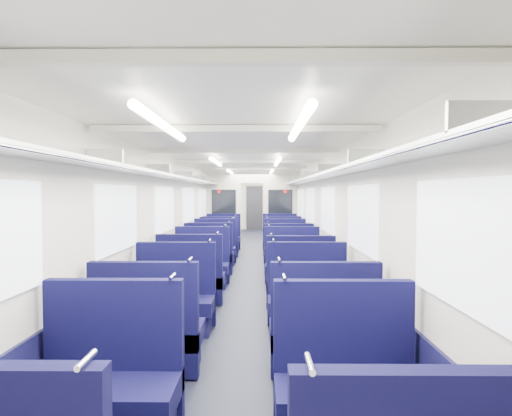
# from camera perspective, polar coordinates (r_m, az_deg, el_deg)

# --- Properties ---
(floor) EXTENTS (2.80, 18.00, 0.01)m
(floor) POSITION_cam_1_polar(r_m,az_deg,el_deg) (9.97, -0.84, -7.71)
(floor) COLOR black
(floor) RESTS_ON ground
(ceiling) EXTENTS (2.80, 18.00, 0.01)m
(ceiling) POSITION_cam_1_polar(r_m,az_deg,el_deg) (9.84, -0.85, 5.90)
(ceiling) COLOR silver
(ceiling) RESTS_ON wall_left
(wall_left) EXTENTS (0.02, 18.00, 2.35)m
(wall_left) POSITION_cam_1_polar(r_m,az_deg,el_deg) (9.96, -8.93, -0.93)
(wall_left) COLOR beige
(wall_left) RESTS_ON floor
(dado_left) EXTENTS (0.03, 17.90, 0.70)m
(dado_left) POSITION_cam_1_polar(r_m,az_deg,el_deg) (10.04, -8.81, -5.64)
(dado_left) COLOR black
(dado_left) RESTS_ON floor
(wall_right) EXTENTS (0.02, 18.00, 2.35)m
(wall_right) POSITION_cam_1_polar(r_m,az_deg,el_deg) (9.90, 7.28, -0.95)
(wall_right) COLOR beige
(wall_right) RESTS_ON floor
(dado_right) EXTENTS (0.03, 17.90, 0.70)m
(dado_right) POSITION_cam_1_polar(r_m,az_deg,el_deg) (9.98, 7.17, -5.68)
(dado_right) COLOR black
(dado_right) RESTS_ON floor
(wall_far) EXTENTS (2.80, 0.02, 2.35)m
(wall_far) POSITION_cam_1_polar(r_m,az_deg,el_deg) (18.82, -0.22, 0.57)
(wall_far) COLOR beige
(wall_far) RESTS_ON floor
(luggage_rack_left) EXTENTS (0.36, 17.40, 0.18)m
(luggage_rack_left) POSITION_cam_1_polar(r_m,az_deg,el_deg) (9.92, -7.89, 3.67)
(luggage_rack_left) COLOR #B2B5BA
(luggage_rack_left) RESTS_ON wall_left
(luggage_rack_right) EXTENTS (0.36, 17.40, 0.18)m
(luggage_rack_right) POSITION_cam_1_polar(r_m,az_deg,el_deg) (9.87, 6.22, 3.69)
(luggage_rack_right) COLOR #B2B5BA
(luggage_rack_right) RESTS_ON wall_right
(windows) EXTENTS (2.78, 15.60, 0.75)m
(windows) POSITION_cam_1_polar(r_m,az_deg,el_deg) (9.36, -0.91, 0.39)
(windows) COLOR white
(windows) RESTS_ON wall_left
(ceiling_fittings) EXTENTS (2.70, 16.06, 0.11)m
(ceiling_fittings) POSITION_cam_1_polar(r_m,az_deg,el_deg) (9.57, -0.89, 5.64)
(ceiling_fittings) COLOR beige
(ceiling_fittings) RESTS_ON ceiling
(end_door) EXTENTS (0.75, 0.06, 2.00)m
(end_door) POSITION_cam_1_polar(r_m,az_deg,el_deg) (18.77, -0.22, 0.03)
(end_door) COLOR black
(end_door) RESTS_ON floor
(bulkhead) EXTENTS (2.80, 0.10, 2.35)m
(bulkhead) POSITION_cam_1_polar(r_m,az_deg,el_deg) (12.67, -0.55, 0.02)
(bulkhead) COLOR beige
(bulkhead) RESTS_ON floor
(seat_2) EXTENTS (1.00, 0.55, 1.12)m
(seat_2) POSITION_cam_1_polar(r_m,az_deg,el_deg) (3.28, -19.94, -22.69)
(seat_2) COLOR #0C0B37
(seat_2) RESTS_ON floor
(seat_3) EXTENTS (1.00, 0.55, 1.12)m
(seat_3) POSITION_cam_1_polar(r_m,az_deg,el_deg) (3.15, 12.55, -23.71)
(seat_3) COLOR #0C0B37
(seat_3) RESTS_ON floor
(seat_4) EXTENTS (1.00, 0.55, 1.12)m
(seat_4) POSITION_cam_1_polar(r_m,az_deg,el_deg) (4.19, -14.83, -17.04)
(seat_4) COLOR #0C0B37
(seat_4) RESTS_ON floor
(seat_5) EXTENTS (1.00, 0.55, 1.12)m
(seat_5) POSITION_cam_1_polar(r_m,az_deg,el_deg) (4.10, 9.36, -17.43)
(seat_5) COLOR #0C0B37
(seat_5) RESTS_ON floor
(seat_6) EXTENTS (1.00, 0.55, 1.12)m
(seat_6) POSITION_cam_1_polar(r_m,az_deg,el_deg) (5.28, -11.36, -12.91)
(seat_6) COLOR #0C0B37
(seat_6) RESTS_ON floor
(seat_7) EXTENTS (1.00, 0.55, 1.12)m
(seat_7) POSITION_cam_1_polar(r_m,az_deg,el_deg) (5.24, 7.26, -13.02)
(seat_7) COLOR #0C0B37
(seat_7) RESTS_ON floor
(seat_8) EXTENTS (1.00, 0.55, 1.12)m
(seat_8) POSITION_cam_1_polar(r_m,az_deg,el_deg) (6.48, -9.07, -10.07)
(seat_8) COLOR #0C0B37
(seat_8) RESTS_ON floor
(seat_9) EXTENTS (1.00, 0.55, 1.12)m
(seat_9) POSITION_cam_1_polar(r_m,az_deg,el_deg) (6.23, 6.13, -10.55)
(seat_9) COLOR #0C0B37
(seat_9) RESTS_ON floor
(seat_10) EXTENTS (1.00, 0.55, 1.12)m
(seat_10) POSITION_cam_1_polar(r_m,az_deg,el_deg) (7.57, -7.64, -8.27)
(seat_10) COLOR #0C0B37
(seat_10) RESTS_ON floor
(seat_11) EXTENTS (1.00, 0.55, 1.12)m
(seat_11) POSITION_cam_1_polar(r_m,az_deg,el_deg) (7.50, 5.13, -8.35)
(seat_11) COLOR #0C0B37
(seat_11) RESTS_ON floor
(seat_12) EXTENTS (1.00, 0.55, 1.12)m
(seat_12) POSITION_cam_1_polar(r_m,az_deg,el_deg) (8.70, -6.56, -6.89)
(seat_12) COLOR #0C0B37
(seat_12) RESTS_ON floor
(seat_13) EXTENTS (1.00, 0.55, 1.12)m
(seat_13) POSITION_cam_1_polar(r_m,az_deg,el_deg) (8.52, 4.56, -7.08)
(seat_13) COLOR #0C0B37
(seat_13) RESTS_ON floor
(seat_14) EXTENTS (1.00, 0.55, 1.12)m
(seat_14) POSITION_cam_1_polar(r_m,az_deg,el_deg) (9.75, -5.78, -5.90)
(seat_14) COLOR #0C0B37
(seat_14) RESTS_ON floor
(seat_15) EXTENTS (1.00, 0.55, 1.12)m
(seat_15) POSITION_cam_1_polar(r_m,az_deg,el_deg) (9.67, 4.07, -5.96)
(seat_15) COLOR #0C0B37
(seat_15) RESTS_ON floor
(seat_16) EXTENTS (1.00, 0.55, 1.12)m
(seat_16) POSITION_cam_1_polar(r_m,az_deg,el_deg) (10.86, -5.13, -5.06)
(seat_16) COLOR #0C0B37
(seat_16) RESTS_ON floor
(seat_17) EXTENTS (1.00, 0.55, 1.12)m
(seat_17) POSITION_cam_1_polar(r_m,az_deg,el_deg) (10.92, 3.65, -5.02)
(seat_17) COLOR #0C0B37
(seat_17) RESTS_ON floor
(seat_18) EXTENTS (1.00, 0.55, 1.12)m
(seat_18) POSITION_cam_1_polar(r_m,az_deg,el_deg) (11.94, -4.62, -4.40)
(seat_18) COLOR #0C0B37
(seat_18) RESTS_ON floor
(seat_19) EXTENTS (1.00, 0.55, 1.12)m
(seat_19) POSITION_cam_1_polar(r_m,az_deg,el_deg) (11.97, 3.37, -4.38)
(seat_19) COLOR #0C0B37
(seat_19) RESTS_ON floor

